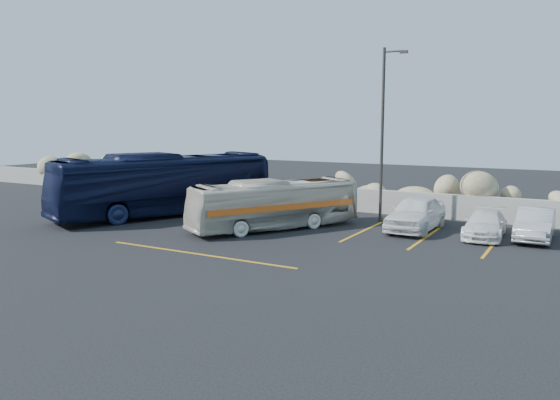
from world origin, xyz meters
The scene contains 10 objects.
ground centered at (0.00, 0.00, 0.00)m, with size 90.00×90.00×0.00m, color black.
seawall centered at (0.00, 12.00, 0.60)m, with size 60.00×0.40×1.20m, color gray.
riprap_pile centered at (0.00, 13.20, 1.30)m, with size 54.00×2.80×2.60m, color #9D8B66, non-canonical shape.
parking_lines centered at (4.64, 5.57, 0.01)m, with size 18.16×9.36×0.01m.
lamppost centered at (2.56, 9.50, 4.30)m, with size 1.14×0.18×8.00m.
vintage_bus centered at (-0.98, 5.60, 1.09)m, with size 1.83×7.81×2.18m, color beige.
tour_coach centered at (-7.63, 6.06, 1.57)m, with size 2.64×11.29×3.14m, color #0F1433.
car_a centered at (4.50, 8.38, 0.75)m, with size 1.77×4.41×1.50m, color white.
car_b centered at (9.18, 8.83, 0.62)m, with size 1.32×3.77×1.24m, color #B6B5BA.
car_c centered at (7.37, 8.30, 0.53)m, with size 1.50×3.68×1.07m, color white.
Camera 1 is at (10.84, -14.83, 4.61)m, focal length 35.00 mm.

